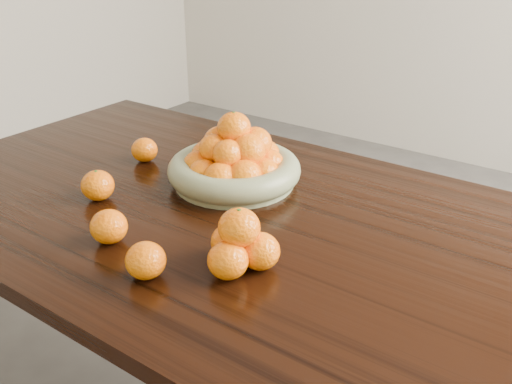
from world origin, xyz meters
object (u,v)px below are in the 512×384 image
Objects in this scene: fruit_bowl at (235,163)px; orange_pyramid at (239,245)px; dining_table at (264,254)px; loose_orange_0 at (98,185)px.

orange_pyramid is at bearing -51.29° from fruit_bowl.
fruit_bowl is 2.30× the size of orange_pyramid.
dining_table is 5.72× the size of fruit_bowl.
fruit_bowl is 0.35m from loose_orange_0.
dining_table is 0.25m from orange_pyramid.
loose_orange_0 is at bearing -128.46° from fruit_bowl.
orange_pyramid is 0.47m from loose_orange_0.
dining_table is at bearing 20.08° from loose_orange_0.
loose_orange_0 is (-0.40, -0.15, 0.13)m from dining_table.
orange_pyramid reaches higher than loose_orange_0.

